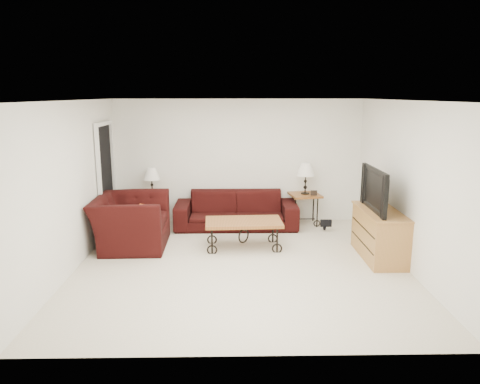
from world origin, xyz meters
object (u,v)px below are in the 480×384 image
Objects in this scene: sofa at (236,210)px; tv_stand at (379,234)px; side_table_right at (305,209)px; television at (381,190)px; coffee_table at (244,234)px; side_table_left at (153,211)px; lamp_left at (152,182)px; lamp_right at (305,179)px; backpack at (325,220)px; armchair at (131,222)px.

tv_stand reaches higher than sofa.
side_table_right is at bearing 7.39° from sofa.
side_table_right is 0.53× the size of television.
side_table_right is 1.91m from coffee_table.
lamp_left is at bearing 0.00° from side_table_left.
side_table_left is at bearing 180.00° from lamp_right.
backpack is (1.60, 1.00, -0.03)m from coffee_table.
tv_stand is (2.17, -0.51, 0.15)m from coffee_table.
coffee_table is at bearing 166.81° from tv_stand.
side_table_left is 0.50× the size of television.
side_table_left is 1.38× the size of backpack.
coffee_table reaches higher than backpack.
side_table_left is at bearing 153.96° from tv_stand.
lamp_left is at bearing 180.00° from lamp_right.
lamp_left is (-1.67, 0.18, 0.53)m from sofa.
side_table_right is 0.46× the size of armchair.
backpack is (3.39, -0.43, -0.08)m from side_table_left.
lamp_right reaches higher than backpack.
lamp_right is (1.39, 0.18, 0.59)m from sofa.
armchair reaches higher than tv_stand.
coffee_table is (1.79, -1.42, -0.05)m from side_table_left.
sofa is 1.52m from lamp_right.
side_table_left is at bearing 173.85° from sofa.
television is at bearing 180.00° from tv_stand.
backpack is at bearing 31.84° from coffee_table.
armchair is at bearing -98.80° from television.
sofa is at bearing 142.49° from tv_stand.
television is (0.87, -1.93, 0.81)m from side_table_right.
backpack is at bearing -8.19° from sofa.
backpack is at bearing -160.14° from television.
lamp_right is at bearing 0.00° from lamp_left.
sofa reaches higher than coffee_table.
lamp_right is at bearing 0.00° from side_table_right.
sofa is at bearing 95.24° from coffee_table.
lamp_right is (0.00, 0.00, 0.63)m from side_table_right.
sofa is 1.40m from side_table_right.
tv_stand is at bearing -52.17° from backpack.
armchair is at bearing -148.88° from backpack.
sofa is 2.04× the size of television.
tv_stand is at bearing -26.04° from lamp_left.
side_table_left is 0.45× the size of coffee_table.
side_table_right is 1.49× the size of backpack.
sofa is 4.10× the size of lamp_left.
coffee_table is (0.11, -1.24, -0.11)m from sofa.
sofa is 1.83× the size of tv_stand.
side_table_right is 1.00× the size of lamp_right.
tv_stand is (3.95, -1.93, -0.48)m from lamp_left.
backpack is (0.33, -0.43, -0.73)m from lamp_right.
lamp_left is at bearing -169.89° from backpack.
television is (2.15, -0.51, 0.88)m from coffee_table.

